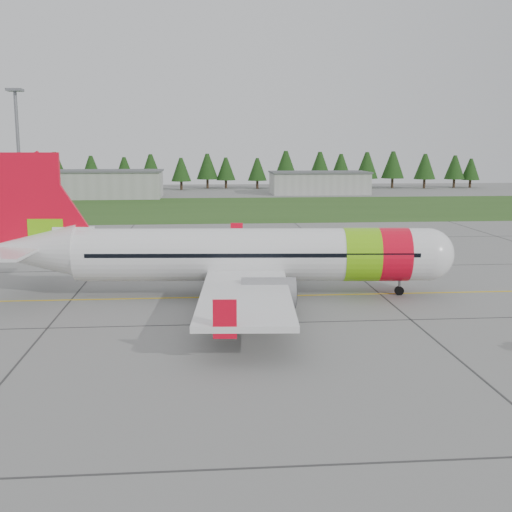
{
  "coord_description": "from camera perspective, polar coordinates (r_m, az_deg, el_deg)",
  "views": [
    {
      "loc": [
        -4.54,
        -42.54,
        12.11
      ],
      "look_at": [
        -0.49,
        5.4,
        3.78
      ],
      "focal_mm": 45.0,
      "sensor_mm": 36.0,
      "label": 1
    }
  ],
  "objects": [
    {
      "name": "ground",
      "position": [
        44.46,
        1.22,
        -5.98
      ],
      "size": [
        320.0,
        320.0,
        0.0
      ],
      "primitive_type": "plane",
      "color": "gray",
      "rests_on": "ground"
    },
    {
      "name": "aircraft",
      "position": [
        51.85,
        -1.31,
        0.08
      ],
      "size": [
        38.16,
        35.23,
        11.56
      ],
      "rotation": [
        0.0,
        0.0,
        -0.07
      ],
      "color": "white",
      "rests_on": "ground"
    },
    {
      "name": "grass_strip",
      "position": [
        125.2,
        -2.74,
        4.27
      ],
      "size": [
        320.0,
        50.0,
        0.03
      ],
      "primitive_type": "cube",
      "color": "#30561E",
      "rests_on": "ground"
    },
    {
      "name": "taxi_guideline",
      "position": [
        52.16,
        0.29,
        -3.59
      ],
      "size": [
        120.0,
        0.25,
        0.02
      ],
      "primitive_type": "cube",
      "color": "gold",
      "rests_on": "ground"
    },
    {
      "name": "hangar_west",
      "position": [
        154.91,
        -14.37,
        6.14
      ],
      "size": [
        32.0,
        14.0,
        6.0
      ],
      "primitive_type": "cube",
      "color": "#A8A8A3",
      "rests_on": "ground"
    },
    {
      "name": "hangar_east",
      "position": [
        163.51,
        5.62,
        6.44
      ],
      "size": [
        24.0,
        12.0,
        5.2
      ],
      "primitive_type": "cube",
      "color": "#A8A8A3",
      "rests_on": "ground"
    },
    {
      "name": "floodlight_mast",
      "position": [
        104.24,
        -20.31,
        8.06
      ],
      "size": [
        0.5,
        0.5,
        20.0
      ],
      "primitive_type": "cylinder",
      "color": "slate",
      "rests_on": "ground"
    },
    {
      "name": "treeline",
      "position": [
        180.73,
        -3.42,
        7.55
      ],
      "size": [
        160.0,
        8.0,
        10.0
      ],
      "primitive_type": null,
      "color": "#1C3F14",
      "rests_on": "ground"
    }
  ]
}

